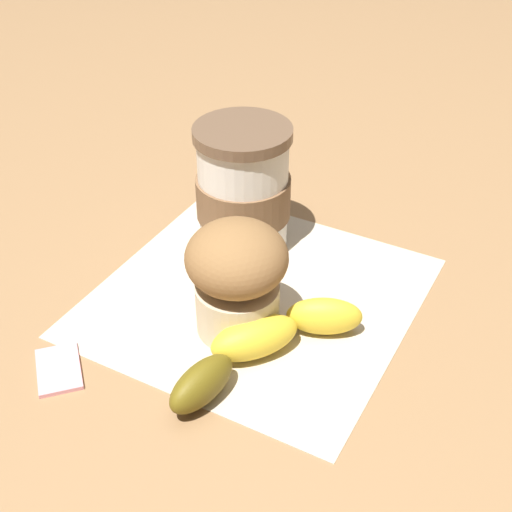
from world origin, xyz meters
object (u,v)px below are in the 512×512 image
object	(u,v)px
coffee_cup	(243,190)
banana	(261,344)
muffin	(237,275)
sugar_packet	(58,368)

from	to	relation	value
coffee_cup	banana	distance (m)	0.16
banana	coffee_cup	bearing A→B (deg)	127.36
muffin	sugar_packet	world-z (taller)	muffin
coffee_cup	muffin	bearing A→B (deg)	-59.76
coffee_cup	sugar_packet	bearing A→B (deg)	-97.46
muffin	banana	distance (m)	0.06
coffee_cup	muffin	distance (m)	0.12
sugar_packet	coffee_cup	bearing A→B (deg)	82.54
coffee_cup	sugar_packet	distance (m)	0.22
coffee_cup	banana	bearing A→B (deg)	-52.64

